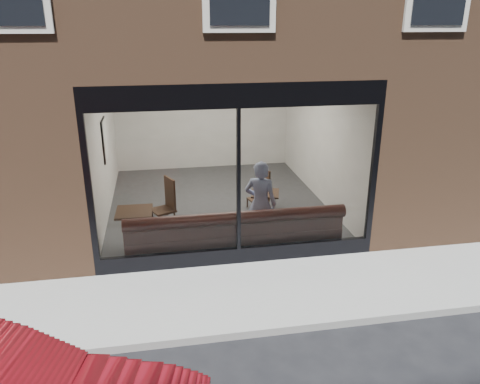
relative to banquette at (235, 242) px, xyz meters
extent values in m
plane|color=black|center=(0.00, -2.45, -0.23)|extent=(120.00, 120.00, 0.00)
cube|color=gray|center=(0.00, -1.45, -0.22)|extent=(40.00, 2.00, 0.01)
cube|color=gray|center=(0.00, -2.50, -0.17)|extent=(40.00, 0.10, 0.12)
cube|color=brown|center=(-3.75, 5.55, 1.38)|extent=(2.50, 12.00, 3.20)
cube|color=brown|center=(3.75, 5.55, 1.38)|extent=(2.50, 12.00, 3.20)
cube|color=brown|center=(0.00, 8.55, 1.38)|extent=(5.00, 6.00, 3.20)
plane|color=#2D2D30|center=(0.00, 2.55, -0.21)|extent=(6.00, 6.00, 0.00)
plane|color=white|center=(0.00, 2.55, 2.97)|extent=(6.00, 6.00, 0.00)
plane|color=silver|center=(0.00, 5.54, 1.37)|extent=(5.00, 0.00, 5.00)
plane|color=silver|center=(-2.49, 2.55, 1.37)|extent=(0.00, 6.00, 6.00)
plane|color=silver|center=(2.49, 2.55, 1.37)|extent=(0.00, 6.00, 6.00)
cube|color=black|center=(0.00, -0.40, -0.08)|extent=(5.00, 0.10, 0.30)
cube|color=black|center=(0.00, -0.40, 2.77)|extent=(5.00, 0.10, 0.40)
cube|color=black|center=(0.00, -0.40, 1.32)|extent=(0.06, 0.10, 2.50)
plane|color=white|center=(0.00, -0.43, 1.33)|extent=(4.80, 0.00, 4.80)
cube|color=#361413|center=(0.00, 0.00, 0.00)|extent=(4.00, 0.55, 0.45)
imported|color=#9CA8D5|center=(0.55, 0.29, 0.62)|extent=(0.73, 0.62, 1.68)
cube|color=#321E13|center=(-1.83, 0.55, 0.52)|extent=(0.69, 0.69, 0.04)
cube|color=#321E13|center=(0.83, 1.10, 0.52)|extent=(0.69, 0.69, 0.04)
cube|color=#321E13|center=(-1.29, 1.77, 0.01)|extent=(0.61, 0.61, 0.04)
cube|color=#321E13|center=(0.88, 2.03, 0.01)|extent=(0.48, 0.48, 0.04)
cube|color=white|center=(-2.45, 2.63, 1.42)|extent=(0.02, 0.66, 0.88)
camera|label=1|loc=(-1.30, -7.79, 3.90)|focal=35.00mm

